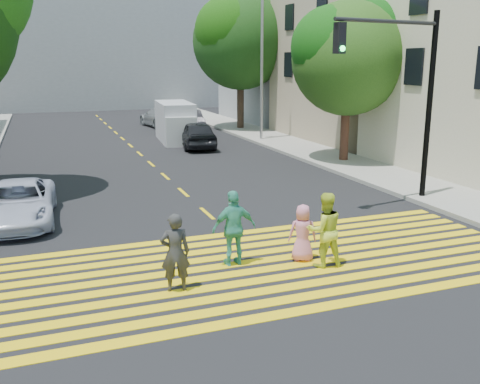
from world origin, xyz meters
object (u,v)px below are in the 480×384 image
white_sedan (18,203)px  silver_car (161,117)px  pedestrian_extra (234,228)px  white_van (176,123)px  dark_car_near (197,134)px  dark_car_parked (191,120)px  tree_right_far (241,36)px  pedestrian_man (175,253)px  traffic_signal (406,81)px  tree_right_near (350,52)px  pedestrian_child (303,233)px  pedestrian_woman (325,230)px

white_sedan → silver_car: size_ratio=0.88×
pedestrian_extra → white_van: size_ratio=0.36×
dark_car_near → dark_car_parked: dark_car_near is taller
tree_right_far → pedestrian_extra: tree_right_far is taller
pedestrian_man → traffic_signal: 10.27m
dark_car_parked → silver_car: bearing=132.3°
tree_right_near → white_van: bearing=121.8°
pedestrian_man → white_sedan: pedestrian_man is taller
pedestrian_man → pedestrian_child: (3.31, 0.64, -0.15)m
pedestrian_man → pedestrian_woman: bearing=-168.5°
pedestrian_woman → dark_car_parked: bearing=-91.4°
tree_right_far → silver_car: size_ratio=1.88×
pedestrian_child → silver_car: bearing=-75.3°
dark_car_near → tree_right_far: bearing=-119.8°
traffic_signal → pedestrian_child: bearing=-155.9°
pedestrian_man → dark_car_near: pedestrian_man is taller
pedestrian_woman → white_van: white_van is taller
tree_right_far → white_sedan: tree_right_far is taller
tree_right_far → pedestrian_woman: size_ratio=5.25×
pedestrian_man → pedestrian_child: pedestrian_man is taller
pedestrian_man → white_van: 21.70m
dark_car_parked → white_van: white_van is taller
tree_right_near → dark_car_parked: (-3.51, 14.80, -4.44)m
tree_right_far → white_sedan: size_ratio=2.13×
pedestrian_child → pedestrian_extra: 1.69m
tree_right_far → white_van: (-5.70, -3.98, -5.26)m
tree_right_near → pedestrian_woman: (-7.50, -11.38, -4.21)m
pedestrian_woman → dark_car_near: pedestrian_woman is taller
pedestrian_extra → silver_car: (4.29, 27.57, -0.18)m
dark_car_near → pedestrian_extra: bearing=84.4°
pedestrian_extra → dark_car_near: size_ratio=0.41×
pedestrian_man → pedestrian_child: 3.37m
pedestrian_woman → pedestrian_extra: 2.12m
tree_right_far → white_van: tree_right_far is taller
silver_car → dark_car_parked: bearing=119.2°
pedestrian_child → silver_car: silver_car is taller
tree_right_near → silver_car: (-5.17, 17.01, -4.38)m
pedestrian_man → white_van: white_van is taller
white_sedan → traffic_signal: (12.00, -2.19, 3.49)m
tree_right_far → silver_car: (-4.96, 3.49, -5.63)m
tree_right_far → pedestrian_extra: 26.36m
silver_car → white_van: size_ratio=0.99×
white_van → traffic_signal: (3.56, -16.82, 3.00)m
pedestrian_man → white_sedan: 7.20m
pedestrian_extra → white_sedan: (-4.89, 5.47, -0.29)m
traffic_signal → white_sedan: bearing=160.3°
pedestrian_extra → traffic_signal: 8.46m
tree_right_near → traffic_signal: (-2.35, -7.28, -1.01)m
pedestrian_extra → tree_right_far: bearing=-111.1°
white_van → silver_car: bearing=89.7°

